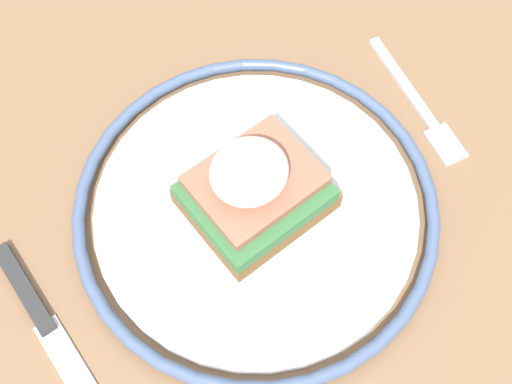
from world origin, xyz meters
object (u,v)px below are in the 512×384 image
(sandwich, at_px, (254,189))
(plate, at_px, (256,208))
(fork, at_px, (418,105))
(knife, at_px, (51,334))

(sandwich, bearing_deg, plate, -173.44)
(fork, bearing_deg, knife, -3.87)
(plate, distance_m, sandwich, 0.04)
(plate, height_order, knife, plate)
(sandwich, height_order, fork, sandwich)
(sandwich, bearing_deg, knife, -5.09)
(plate, xyz_separation_m, sandwich, (0.00, 0.00, 0.04))
(sandwich, bearing_deg, fork, 177.36)
(plate, xyz_separation_m, knife, (0.18, -0.02, -0.01))
(sandwich, distance_m, fork, 0.18)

